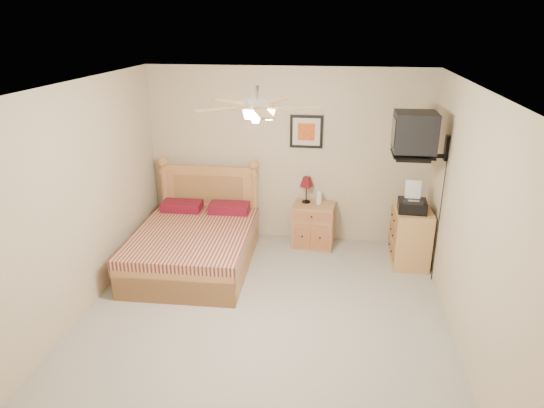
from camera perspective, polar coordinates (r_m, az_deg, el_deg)
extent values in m
plane|color=#9C958D|center=(5.44, -1.08, -13.57)|extent=(4.50, 4.50, 0.00)
cube|color=white|center=(4.52, -1.30, 13.56)|extent=(4.00, 4.50, 0.04)
cube|color=#C1AF8E|center=(6.96, 1.78, 5.64)|extent=(4.00, 0.04, 2.50)
cube|color=#C1AF8E|center=(2.93, -8.54, -17.87)|extent=(4.00, 0.04, 2.50)
cube|color=#C1AF8E|center=(5.51, -22.18, -0.09)|extent=(0.04, 4.50, 2.50)
cube|color=#C1AF8E|center=(4.95, 22.33, -2.40)|extent=(0.04, 4.50, 2.50)
cube|color=#9D673C|center=(7.01, 4.92, -2.45)|extent=(0.61, 0.48, 0.62)
imported|color=silver|center=(6.88, 5.55, 0.90)|extent=(0.12, 0.12, 0.23)
cube|color=black|center=(6.83, 4.07, 8.50)|extent=(0.46, 0.04, 0.46)
cube|color=tan|center=(6.70, 15.98, -3.63)|extent=(0.47, 0.67, 0.78)
imported|color=beige|center=(6.73, 15.55, 0.20)|extent=(0.29, 0.33, 0.03)
imported|color=gray|center=(6.72, 15.70, 0.35)|extent=(0.22, 0.28, 0.02)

